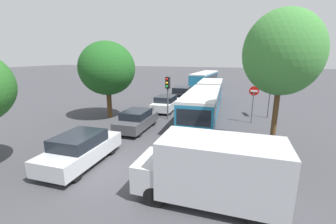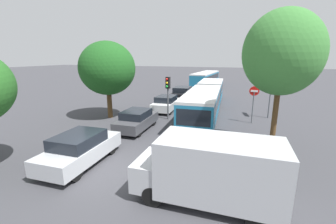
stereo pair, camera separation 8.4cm
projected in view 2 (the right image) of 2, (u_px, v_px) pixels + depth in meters
name	position (u px, v px, depth m)	size (l,w,h in m)	color
ground_plane	(113.00, 171.00, 9.94)	(200.00, 200.00, 0.00)	#3D3D42
articulated_bus	(207.00, 97.00, 20.50)	(3.67, 15.79, 2.32)	teal
city_bus_rear	(206.00, 78.00, 37.84)	(2.84, 11.03, 2.36)	teal
queued_car_silver	(80.00, 149.00, 10.49)	(2.03, 4.40, 1.50)	#B7BABF
queued_car_graphite	(137.00, 120.00, 15.44)	(1.89, 4.08, 1.39)	#47474C
queued_car_white	(166.00, 103.00, 20.83)	(1.92, 4.16, 1.42)	white
queued_car_black	(182.00, 93.00, 25.99)	(2.08, 4.51, 1.54)	black
white_van	(212.00, 169.00, 7.60)	(5.07, 2.15, 2.31)	#B7BABF
traffic_light	(168.00, 88.00, 17.61)	(0.37, 0.39, 3.40)	#56595E
no_entry_sign	(254.00, 99.00, 16.67)	(0.70, 0.08, 2.82)	#56595E
direction_sign_post	(271.00, 87.00, 17.95)	(0.35, 1.38, 3.60)	#56595E
tree_left_mid	(107.00, 68.00, 17.77)	(4.41, 4.41, 6.14)	#51381E
tree_right_near	(284.00, 55.00, 10.81)	(3.73, 3.73, 7.17)	#51381E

